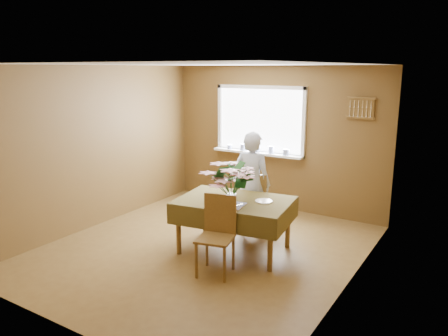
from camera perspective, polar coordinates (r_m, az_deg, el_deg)
The scene contains 15 objects.
floor at distance 6.17m, azimuth -2.75°, elevation -10.53°, with size 4.50×4.50×0.00m, color brown.
ceiling at distance 5.66m, azimuth -3.03°, elevation 13.37°, with size 4.50×4.50×0.00m, color white.
wall_back at distance 7.71m, azimuth 6.73°, elevation 3.85°, with size 4.00×4.00×0.00m, color brown.
wall_front at distance 4.20m, azimuth -20.74°, elevation -4.59°, with size 4.00×4.00×0.00m, color brown.
wall_left at distance 7.10m, azimuth -16.27°, elevation 2.64°, with size 4.50×4.50×0.00m, color brown.
wall_right at distance 4.95m, azimuth 16.49°, elevation -1.70°, with size 4.50×4.50×0.00m, color brown.
window_assembly at distance 7.77m, azimuth 4.62°, elevation 4.75°, with size 1.72×0.20×1.22m.
spoon_rack at distance 7.11m, azimuth 17.43°, elevation 7.47°, with size 0.44×0.05×0.33m.
dining_table at distance 5.90m, azimuth 1.36°, elevation -4.98°, with size 1.64×1.23×0.74m.
chair_far at distance 6.64m, azimuth 4.39°, elevation -4.12°, with size 0.42×0.42×0.94m.
chair_near at distance 5.36m, azimuth -0.87°, elevation -8.23°, with size 0.49×0.49×0.96m.
seated_woman at distance 6.48m, azimuth 3.69°, elevation -2.05°, with size 0.57×0.38×1.57m, color white.
flower_bouquet at distance 5.56m, azimuth 1.01°, elevation -1.49°, with size 0.61×0.61×0.52m.
side_plate at distance 5.81m, azimuth 5.21°, elevation -4.34°, with size 0.23×0.23×0.01m, color white.
table_knife at distance 5.59m, azimuth 1.62°, elevation -4.95°, with size 0.02×0.23×0.00m, color silver.
Camera 1 is at (3.24, -4.64, 2.46)m, focal length 35.00 mm.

